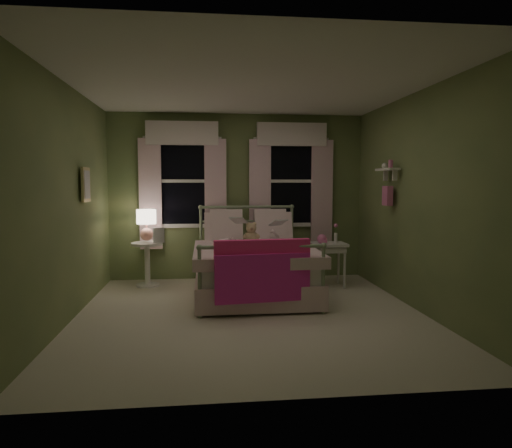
{
  "coord_description": "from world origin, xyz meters",
  "views": [
    {
      "loc": [
        -0.52,
        -5.14,
        1.52
      ],
      "look_at": [
        0.13,
        0.6,
        1.0
      ],
      "focal_mm": 32.0,
      "sensor_mm": 36.0,
      "label": 1
    }
  ],
  "objects": [
    {
      "name": "pink_throw",
      "position": [
        0.13,
        -0.08,
        0.61
      ],
      "size": [
        1.1,
        0.24,
        0.71
      ],
      "color": "#FF3181",
      "rests_on": "bed"
    },
    {
      "name": "book_left",
      "position": [
        -0.15,
        1.12,
        0.96
      ],
      "size": [
        0.23,
        0.18,
        0.26
      ],
      "primitive_type": "imported",
      "rotation": [
        1.22,
        0.0,
        -0.38
      ],
      "color": "beige",
      "rests_on": "child_left"
    },
    {
      "name": "window_left",
      "position": [
        -0.85,
        2.03,
        1.62
      ],
      "size": [
        1.34,
        0.13,
        1.96
      ],
      "color": "black",
      "rests_on": "room_shell"
    },
    {
      "name": "child_left",
      "position": [
        -0.15,
        1.37,
        0.97
      ],
      "size": [
        0.35,
        0.3,
        0.81
      ],
      "primitive_type": "imported",
      "rotation": [
        0.0,
        0.0,
        3.6
      ],
      "color": "#F7D1DD",
      "rests_on": "bed"
    },
    {
      "name": "framed_picture",
      "position": [
        -1.95,
        0.6,
        1.5
      ],
      "size": [
        0.03,
        0.32,
        0.42
      ],
      "color": "beige",
      "rests_on": "room_shell"
    },
    {
      "name": "bud_vase",
      "position": [
        1.39,
        1.34,
        0.79
      ],
      "size": [
        0.06,
        0.06,
        0.28
      ],
      "color": "white",
      "rests_on": "nightstand_right"
    },
    {
      "name": "nightstand_right",
      "position": [
        1.27,
        1.29,
        0.55
      ],
      "size": [
        0.5,
        0.4,
        0.64
      ],
      "color": "white",
      "rests_on": "ground"
    },
    {
      "name": "book_nightstand",
      "position": [
        -1.27,
        1.56,
        0.66
      ],
      "size": [
        0.21,
        0.26,
        0.02
      ],
      "primitive_type": "imported",
      "rotation": [
        0.0,
        0.0,
        0.24
      ],
      "color": "beige",
      "rests_on": "nightstand_left"
    },
    {
      "name": "bed",
      "position": [
        0.13,
        0.95,
        0.38
      ],
      "size": [
        1.58,
        2.04,
        1.18
      ],
      "color": "white",
      "rests_on": "ground"
    },
    {
      "name": "book_right",
      "position": [
        0.41,
        1.12,
        0.92
      ],
      "size": [
        0.22,
        0.16,
        0.26
      ],
      "primitive_type": "imported",
      "rotation": [
        1.22,
        0.0,
        0.26
      ],
      "color": "beige",
      "rests_on": "child_right"
    },
    {
      "name": "child_right",
      "position": [
        0.41,
        1.37,
        0.94
      ],
      "size": [
        0.37,
        0.29,
        0.73
      ],
      "primitive_type": "imported",
      "rotation": [
        0.0,
        0.0,
        3.18
      ],
      "color": "#F7D1DD",
      "rests_on": "bed"
    },
    {
      "name": "room_shell",
      "position": [
        0.0,
        0.0,
        1.3
      ],
      "size": [
        4.2,
        4.2,
        4.2
      ],
      "color": "silver",
      "rests_on": "ground"
    },
    {
      "name": "nightstand_left",
      "position": [
        -1.37,
        1.64,
        0.42
      ],
      "size": [
        0.46,
        0.46,
        0.65
      ],
      "color": "white",
      "rests_on": "ground"
    },
    {
      "name": "teddy_bear",
      "position": [
        0.13,
        1.21,
        0.79
      ],
      "size": [
        0.24,
        0.2,
        0.32
      ],
      "color": "tan",
      "rests_on": "bed"
    },
    {
      "name": "pink_toy",
      "position": [
        1.17,
        1.28,
        0.71
      ],
      "size": [
        0.14,
        0.19,
        0.14
      ],
      "color": "pink",
      "rests_on": "nightstand_right"
    },
    {
      "name": "table_lamp",
      "position": [
        -1.37,
        1.64,
        0.95
      ],
      "size": [
        0.28,
        0.28,
        0.46
      ],
      "color": "#E89B89",
      "rests_on": "nightstand_left"
    },
    {
      "name": "window_right",
      "position": [
        0.85,
        2.03,
        1.62
      ],
      "size": [
        1.34,
        0.13,
        1.96
      ],
      "color": "black",
      "rests_on": "room_shell"
    },
    {
      "name": "wall_shelf",
      "position": [
        1.9,
        0.7,
        1.52
      ],
      "size": [
        0.15,
        0.5,
        0.6
      ],
      "color": "white",
      "rests_on": "room_shell"
    }
  ]
}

